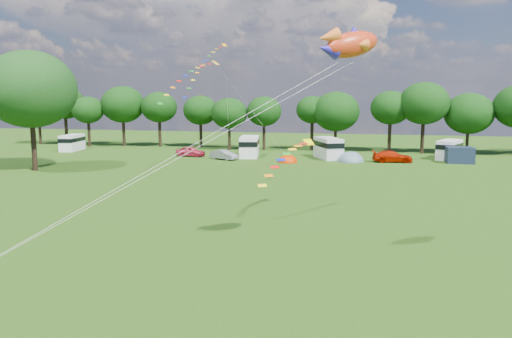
% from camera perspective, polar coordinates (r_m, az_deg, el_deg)
% --- Properties ---
extents(ground_plane, '(180.00, 180.00, 0.00)m').
position_cam_1_polar(ground_plane, '(23.31, -4.41, -12.64)').
color(ground_plane, black).
rests_on(ground_plane, ground).
extents(tree_line, '(102.98, 10.98, 10.27)m').
position_cam_1_polar(tree_line, '(75.81, 11.84, 6.72)').
color(tree_line, black).
rests_on(tree_line, ground).
extents(big_tree, '(10.00, 10.00, 13.28)m').
position_cam_1_polar(big_tree, '(60.90, -24.41, 8.29)').
color(big_tree, black).
rests_on(big_tree, ground).
extents(car_a, '(4.24, 1.95, 1.37)m').
position_cam_1_polar(car_a, '(69.47, -7.48, 2.00)').
color(car_a, '#BA213C').
rests_on(car_a, ground).
extents(car_b, '(3.89, 2.76, 1.29)m').
position_cam_1_polar(car_b, '(65.52, -3.71, 1.63)').
color(car_b, gray).
rests_on(car_b, ground).
extents(car_c, '(5.07, 2.75, 1.44)m').
position_cam_1_polar(car_c, '(65.16, 15.32, 1.38)').
color(car_c, '#AC1700').
rests_on(car_c, ground).
extents(campervan_a, '(2.80, 5.23, 2.44)m').
position_cam_1_polar(campervan_a, '(81.04, -20.27, 2.90)').
color(campervan_a, silver).
rests_on(campervan_a, ground).
extents(campervan_b, '(3.30, 6.01, 2.79)m').
position_cam_1_polar(campervan_b, '(68.45, -0.76, 2.66)').
color(campervan_b, silver).
rests_on(campervan_b, ground).
extents(campervan_c, '(4.50, 6.14, 2.77)m').
position_cam_1_polar(campervan_c, '(67.23, 8.26, 2.46)').
color(campervan_c, silver).
rests_on(campervan_c, ground).
extents(campervan_d, '(4.07, 5.62, 2.53)m').
position_cam_1_polar(campervan_d, '(70.61, 21.23, 2.15)').
color(campervan_d, white).
rests_on(campervan_d, ground).
extents(tent_orange, '(2.51, 2.74, 1.96)m').
position_cam_1_polar(tent_orange, '(63.04, 3.64, 0.80)').
color(tent_orange, '#C32A00').
rests_on(tent_orange, ground).
extents(tent_greyblue, '(3.39, 3.71, 2.52)m').
position_cam_1_polar(tent_greyblue, '(64.74, 10.78, 0.86)').
color(tent_greyblue, slate).
rests_on(tent_greyblue, ground).
extents(awning_navy, '(3.25, 2.66, 2.00)m').
position_cam_1_polar(awning_navy, '(67.15, 22.24, 1.49)').
color(awning_navy, '#152032').
rests_on(awning_navy, ground).
extents(fish_kite, '(3.28, 2.76, 1.83)m').
position_cam_1_polar(fish_kite, '(24.46, 10.43, 13.86)').
color(fish_kite, red).
rests_on(fish_kite, ground).
extents(streamer_kite_a, '(3.23, 5.52, 5.73)m').
position_cam_1_polar(streamer_kite_a, '(52.50, -5.49, 12.13)').
color(streamer_kite_a, '#FFA700').
rests_on(streamer_kite_a, ground).
extents(streamer_kite_b, '(4.17, 4.71, 3.80)m').
position_cam_1_polar(streamer_kite_b, '(44.27, -7.20, 10.64)').
color(streamer_kite_b, gold).
rests_on(streamer_kite_b, ground).
extents(streamer_kite_c, '(3.28, 5.04, 2.84)m').
position_cam_1_polar(streamer_kite_c, '(34.87, 3.99, 1.63)').
color(streamer_kite_c, '#FBF201').
rests_on(streamer_kite_c, ground).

